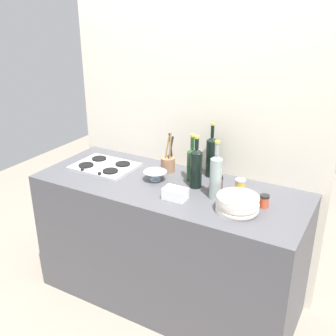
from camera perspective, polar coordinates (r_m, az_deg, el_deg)
The scene contains 15 objects.
ground_plane at distance 3.10m, azimuth 0.00°, elevation -17.63°, with size 6.00×6.00×0.00m, color gray.
counter_block at distance 2.83m, azimuth 0.00°, elevation -10.69°, with size 1.80×0.70×0.90m, color #4C4C51.
backsplash_panel at distance 2.85m, azimuth 3.77°, elevation 3.89°, with size 1.90×0.06×2.18m, color beige.
stovetop_hob at distance 2.90m, azimuth -9.01°, elevation 0.22°, with size 0.43×0.33×0.04m.
plate_stack at distance 2.31m, azimuth 9.85°, elevation -5.04°, with size 0.25×0.24×0.10m.
wine_bottle_leftmost at distance 2.71m, azimuth 6.19°, elevation 1.74°, with size 0.07×0.07×0.38m.
wine_bottle_mid_left at distance 2.40m, azimuth 6.80°, elevation -1.09°, with size 0.07×0.07×0.37m.
wine_bottle_mid_right at distance 2.64m, azimuth 3.42°, elevation 0.67°, with size 0.07×0.07×0.32m.
wine_bottle_rightmost at distance 2.54m, azimuth 4.01°, elevation 0.12°, with size 0.08×0.08×0.34m.
mixing_bowl at distance 2.67m, azimuth -1.83°, elevation -1.06°, with size 0.16×0.16×0.06m.
butter_dish at distance 2.42m, azimuth 1.03°, elevation -3.66°, with size 0.14×0.09×0.07m, color white.
utensil_crock at distance 2.80m, azimuth 0.01°, elevation 0.76°, with size 0.10×0.10×0.29m.
condiment_jar_front at distance 2.52m, azimuth 10.22°, elevation -2.58°, with size 0.06×0.06×0.09m.
condiment_jar_rear at distance 2.52m, azimuth 7.00°, elevation -2.26°, with size 0.07×0.07×0.10m.
condiment_jar_spare at distance 2.39m, azimuth 13.54°, elevation -4.58°, with size 0.06×0.06×0.08m.
Camera 1 is at (1.16, -2.06, 2.01)m, focal length 42.87 mm.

